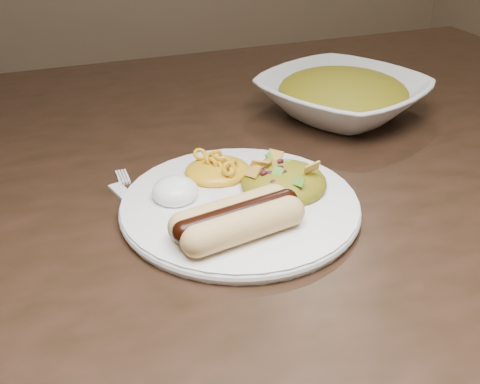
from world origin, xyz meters
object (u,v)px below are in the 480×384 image
object	(u,v)px
table	(178,218)
fork	(133,202)
serving_bowl	(342,97)
plate	(240,205)

from	to	relation	value
table	fork	bearing A→B (deg)	-127.12
fork	serving_bowl	bearing A→B (deg)	7.35
table	serving_bowl	world-z (taller)	serving_bowl
plate	fork	distance (m)	0.12
table	fork	world-z (taller)	fork
plate	table	bearing A→B (deg)	103.37
table	serving_bowl	size ratio (longest dim) A/B	6.80
plate	fork	size ratio (longest dim) A/B	1.80
table	fork	distance (m)	0.15
table	plate	world-z (taller)	plate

